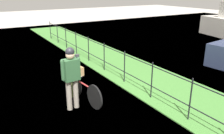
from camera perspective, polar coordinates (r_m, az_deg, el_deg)
ground_plane at (r=6.31m, az=-11.55°, el=-10.25°), size 60.00×60.00×0.00m
grass_strip at (r=7.83m, az=11.27°, el=-4.10°), size 27.00×2.40×0.03m
iron_fence at (r=7.07m, az=6.30°, el=-1.00°), size 18.04×0.04×1.11m
bicycle_main at (r=6.47m, az=-7.02°, el=-5.64°), size 1.71×0.26×0.68m
wooden_crate at (r=6.61m, az=-8.87°, el=-1.01°), size 0.37×0.33×0.25m
terrier_dog at (r=6.53m, az=-8.85°, el=0.60°), size 0.32×0.17×0.18m
cyclist_person at (r=5.89m, az=-10.19°, el=-1.55°), size 0.30×0.54×1.68m
backpack_on_paving at (r=6.88m, az=-9.68°, el=-5.65°), size 0.19×0.29×0.40m
mooring_bollard at (r=9.94m, az=-8.70°, el=2.10°), size 0.20×0.20×0.37m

